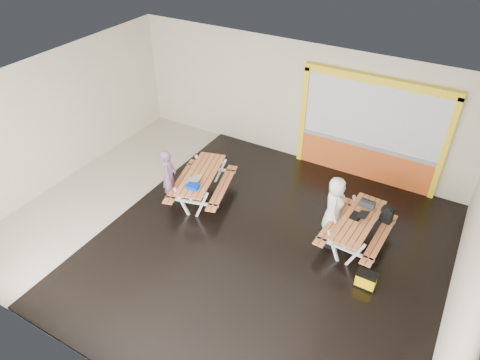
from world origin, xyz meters
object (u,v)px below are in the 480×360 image
Objects in this scene: person_right at (335,205)px; dark_case at (332,244)px; blue_pouch at (193,186)px; backpack at (387,214)px; person_left at (169,175)px; picnic_table_left at (202,180)px; toolbox at (367,204)px; laptop_left at (194,180)px; fluke_bag at (366,280)px; picnic_table_right at (358,225)px; laptop_right at (359,215)px.

person_right is 0.89m from dark_case.
blue_pouch is 0.68× the size of backpack.
backpack is 1.28× the size of dark_case.
person_left reaches higher than person_right.
dark_case is at bearing -110.19° from person_left.
picnic_table_left is 3.41m from person_right.
blue_pouch is 0.86× the size of dark_case.
person_left is 4.85m from toolbox.
picnic_table_left is at bearing 95.24° from laptop_left.
fluke_bag is at bearing -71.14° from toolbox.
backpack is at bearing 11.13° from picnic_table_left.
picnic_table_left reaches higher than fluke_bag.
picnic_table_right is at bearing 13.35° from blue_pouch.
dark_case is at bearing -117.15° from toolbox.
laptop_right is at bearing -114.21° from person_right.
picnic_table_left is 5.50× the size of laptop_left.
backpack is at bearing 49.78° from picnic_table_right.
fluke_bag is (0.56, -1.65, -0.62)m from toolbox.
laptop_right is 0.85× the size of backpack.
person_left is at bearing -164.24° from toolbox.
picnic_table_right is 5.68× the size of dark_case.
backpack is (5.13, 1.37, -0.13)m from person_left.
laptop_right is at bearing 117.43° from fluke_bag.
dark_case is at bearing -171.54° from person_right.
picnic_table_left is 4.58m from backpack.
person_left is at bearing -170.25° from picnic_table_right.
backpack is at bearing 6.97° from toolbox.
laptop_left is (-3.97, -0.68, 0.26)m from picnic_table_right.
fluke_bag is (0.62, -1.19, -0.59)m from laptop_right.
person_right is at bearing 165.07° from picnic_table_right.
blue_pouch is at bearing -74.76° from picnic_table_left.
fluke_bag is at bearing -5.70° from laptop_left.
blue_pouch reaches higher than picnic_table_left.
laptop_left is 1.18× the size of toolbox.
picnic_table_right is at bearing 4.38° from picnic_table_left.
person_right reaches higher than laptop_right.
person_right reaches higher than picnic_table_right.
blue_pouch is at bearing -60.75° from laptop_left.
picnic_table_left is 0.67m from blue_pouch.
backpack is (1.12, 0.41, -0.10)m from person_right.
picnic_table_right is 4.81× the size of laptop_left.
blue_pouch is 3.54m from dark_case.
toolbox is at bearing 11.59° from picnic_table_left.
laptop_right is (3.94, 0.74, -0.03)m from laptop_left.
backpack is at bearing 45.06° from laptop_right.
picnic_table_right is at bearing -118.99° from person_right.
laptop_right reaches higher than blue_pouch.
person_left reaches higher than blue_pouch.
person_right is (-0.63, 0.17, 0.21)m from picnic_table_right.
dark_case is (3.42, 0.56, -0.73)m from blue_pouch.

